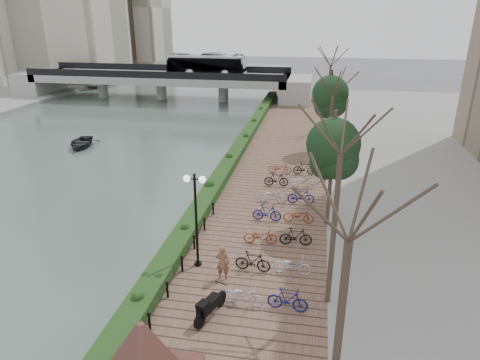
% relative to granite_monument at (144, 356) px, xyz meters
% --- Properties ---
extents(ground, '(220.00, 220.00, 0.00)m').
position_rel_granite_monument_xyz_m(ground, '(-2.29, 3.51, -1.76)').
color(ground, '#59595B').
rests_on(ground, ground).
extents(river_water, '(30.00, 130.00, 0.02)m').
position_rel_granite_monument_xyz_m(river_water, '(-17.29, 28.51, -1.75)').
color(river_water, '#43544F').
rests_on(river_water, ground).
extents(promenade, '(8.00, 75.00, 0.50)m').
position_rel_granite_monument_xyz_m(promenade, '(1.71, 21.01, -1.51)').
color(promenade, brown).
rests_on(promenade, ground).
extents(hedge, '(1.10, 56.00, 0.60)m').
position_rel_granite_monument_xyz_m(hedge, '(-1.69, 23.51, -0.96)').
color(hedge, '#1B3B15').
rests_on(hedge, promenade).
extents(chain_fence, '(0.10, 14.10, 0.70)m').
position_rel_granite_monument_xyz_m(chain_fence, '(-0.89, 5.51, -0.91)').
color(chain_fence, black).
rests_on(chain_fence, promenade).
extents(granite_monument, '(3.95, 3.95, 2.49)m').
position_rel_granite_monument_xyz_m(granite_monument, '(0.00, 0.00, 0.00)').
color(granite_monument, '#42231C').
rests_on(granite_monument, promenade).
extents(lamppost, '(1.02, 0.32, 4.61)m').
position_rel_granite_monument_xyz_m(lamppost, '(-0.32, 7.16, 2.08)').
color(lamppost, black).
rests_on(lamppost, promenade).
extents(motorcycle, '(1.13, 1.88, 1.12)m').
position_rel_granite_monument_xyz_m(motorcycle, '(1.18, 3.67, -0.70)').
color(motorcycle, black).
rests_on(motorcycle, promenade).
extents(pedestrian, '(0.64, 0.46, 1.65)m').
position_rel_granite_monument_xyz_m(pedestrian, '(1.08, 6.28, -0.44)').
color(pedestrian, brown).
rests_on(pedestrian, promenade).
extents(bicycle_parking, '(2.40, 17.32, 1.00)m').
position_rel_granite_monument_xyz_m(bicycle_parking, '(3.20, 12.37, -0.79)').
color(bicycle_parking, silver).
rests_on(bicycle_parking, promenade).
extents(street_trees, '(3.20, 37.12, 6.80)m').
position_rel_granite_monument_xyz_m(street_trees, '(5.71, 16.20, 1.92)').
color(street_trees, '#34281F').
rests_on(street_trees, promenade).
extents(bridge, '(36.00, 10.77, 6.50)m').
position_rel_granite_monument_xyz_m(bridge, '(-15.91, 48.51, 1.61)').
color(bridge, gray).
rests_on(bridge, ground).
extents(boat, '(3.60, 4.44, 0.81)m').
position_rel_granite_monument_xyz_m(boat, '(-16.52, 25.04, -1.34)').
color(boat, '#222328').
rests_on(boat, river_water).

